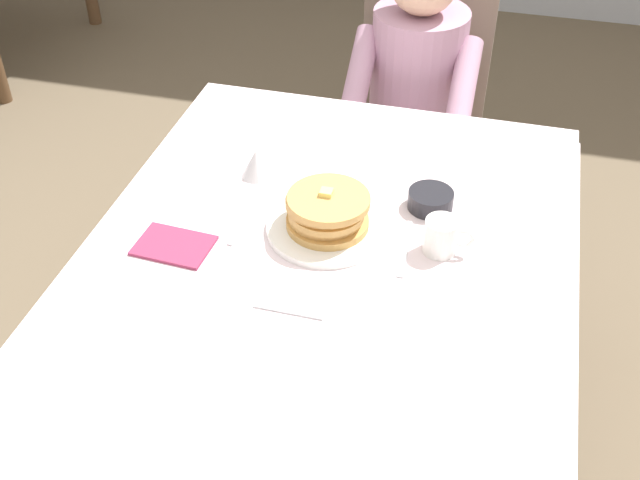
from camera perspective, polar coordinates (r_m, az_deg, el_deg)
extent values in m
plane|color=brown|center=(2.29, -0.02, -16.22)|extent=(14.00, 14.00, 0.00)
cube|color=silver|center=(1.74, -0.02, -2.67)|extent=(1.10, 1.50, 0.04)
cube|color=silver|center=(2.40, 4.60, 7.09)|extent=(1.10, 0.01, 0.18)
cube|color=silver|center=(1.99, -15.68, -2.21)|extent=(0.01, 1.50, 0.18)
cube|color=silver|center=(1.80, 17.54, -8.15)|extent=(0.01, 1.50, 0.18)
cylinder|color=brown|center=(2.59, -6.34, 2.62)|extent=(0.07, 0.07, 0.70)
cylinder|color=brown|center=(2.46, 14.67, -0.76)|extent=(0.07, 0.07, 0.70)
cube|color=#7A6B5B|center=(2.76, 6.69, 7.03)|extent=(0.44, 0.44, 0.05)
cube|color=#7A6B5B|center=(2.80, 7.79, 13.72)|extent=(0.44, 0.06, 0.48)
cylinder|color=#2D2319|center=(2.73, 9.44, 0.51)|extent=(0.04, 0.04, 0.40)
cylinder|color=#2D2319|center=(2.76, 2.05, 1.70)|extent=(0.04, 0.04, 0.40)
cylinder|color=#2D2319|center=(3.02, 10.31, 4.65)|extent=(0.04, 0.04, 0.40)
cylinder|color=#2D2319|center=(3.05, 3.59, 5.69)|extent=(0.04, 0.04, 0.40)
cylinder|color=#B2849E|center=(2.61, 7.03, 11.54)|extent=(0.30, 0.30, 0.46)
cylinder|color=#B2849E|center=(2.44, 10.39, 10.98)|extent=(0.08, 0.29, 0.23)
cylinder|color=#B2849E|center=(2.48, 2.91, 12.03)|extent=(0.08, 0.29, 0.23)
cylinder|color=#383D51|center=(2.70, 7.35, 1.01)|extent=(0.10, 0.10, 0.45)
cylinder|color=#383D51|center=(2.72, 4.02, 1.54)|extent=(0.10, 0.10, 0.45)
cylinder|color=white|center=(1.83, 0.46, 0.87)|extent=(0.28, 0.28, 0.02)
cylinder|color=tan|center=(1.82, 0.55, 1.32)|extent=(0.19, 0.19, 0.02)
cylinder|color=tan|center=(1.81, 0.44, 1.89)|extent=(0.18, 0.18, 0.02)
cylinder|color=tan|center=(1.79, 0.51, 2.10)|extent=(0.17, 0.17, 0.02)
cylinder|color=tan|center=(1.79, 0.42, 2.76)|extent=(0.19, 0.19, 0.02)
cylinder|color=tan|center=(1.77, 0.63, 2.93)|extent=(0.19, 0.19, 0.02)
cube|color=#F4E072|center=(1.77, 0.47, 3.48)|extent=(0.03, 0.03, 0.01)
cylinder|color=white|center=(1.77, 8.78, 0.28)|extent=(0.08, 0.08, 0.08)
torus|color=white|center=(1.77, 10.39, 0.13)|extent=(0.05, 0.01, 0.05)
cylinder|color=black|center=(1.91, 8.04, 2.90)|extent=(0.11, 0.11, 0.04)
cone|color=silver|center=(2.00, -4.66, 5.57)|extent=(0.08, 0.08, 0.07)
cube|color=silver|center=(1.86, -5.37, 1.29)|extent=(0.04, 0.18, 0.00)
cube|color=silver|center=(1.79, 6.20, -0.61)|extent=(0.03, 0.20, 0.00)
cube|color=silver|center=(1.63, -2.29, -5.19)|extent=(0.15, 0.01, 0.00)
cube|color=#8C2D4C|center=(1.82, -10.58, -0.40)|extent=(0.18, 0.13, 0.01)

